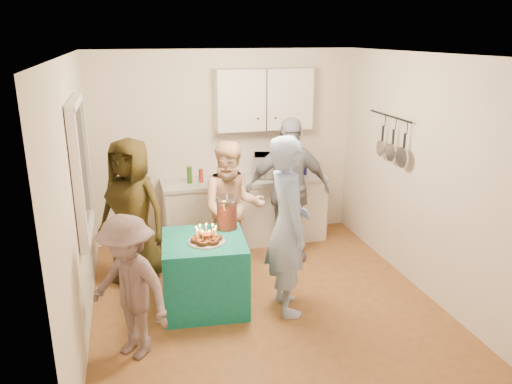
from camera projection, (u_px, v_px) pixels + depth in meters
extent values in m
plane|color=brown|center=(264.00, 302.00, 5.42)|extent=(4.00, 4.00, 0.00)
plane|color=white|center=(266.00, 54.00, 4.63)|extent=(4.00, 4.00, 0.00)
plane|color=silver|center=(226.00, 147.00, 6.87)|extent=(3.60, 3.60, 0.00)
plane|color=silver|center=(77.00, 203.00, 4.59)|extent=(4.00, 4.00, 0.00)
plane|color=silver|center=(423.00, 176.00, 5.46)|extent=(4.00, 4.00, 0.00)
cube|color=black|center=(80.00, 168.00, 4.79)|extent=(0.04, 1.00, 1.20)
cube|color=white|center=(245.00, 212.00, 6.90)|extent=(2.20, 0.58, 0.86)
cube|color=beige|center=(245.00, 180.00, 6.76)|extent=(2.24, 0.62, 0.05)
cube|color=white|center=(264.00, 99.00, 6.65)|extent=(1.30, 0.30, 0.80)
cube|color=black|center=(387.00, 137.00, 5.99)|extent=(0.12, 1.00, 0.60)
imported|color=white|center=(275.00, 166.00, 6.81)|extent=(0.63, 0.50, 0.31)
cube|color=#11766A|center=(205.00, 273.00, 5.25)|extent=(0.92, 0.92, 0.76)
cylinder|color=#B1230E|center=(227.00, 214.00, 5.38)|extent=(0.22, 0.22, 0.34)
imported|color=#9FB9E7|center=(288.00, 226.00, 5.03)|extent=(0.48, 0.70, 1.86)
imported|color=brown|center=(132.00, 211.00, 5.69)|extent=(0.99, 0.92, 1.70)
imported|color=tan|center=(232.00, 208.00, 5.92)|extent=(0.85, 0.70, 1.61)
imported|color=#0F1933|center=(288.00, 190.00, 6.24)|extent=(1.10, 0.52, 1.83)
imported|color=#614D4E|center=(129.00, 288.00, 4.35)|extent=(0.96, 0.97, 1.34)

